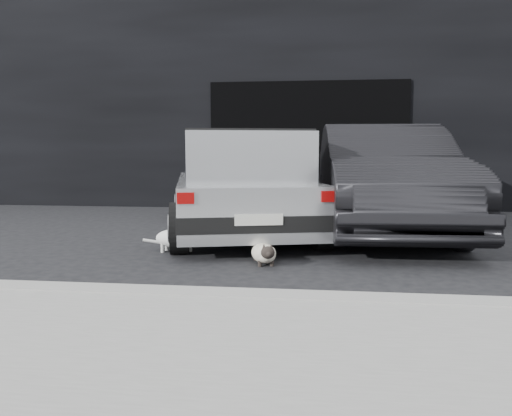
# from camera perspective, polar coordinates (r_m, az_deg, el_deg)

# --- Properties ---
(ground) EXTENTS (80.00, 80.00, 0.00)m
(ground) POSITION_cam_1_polar(r_m,az_deg,el_deg) (6.53, -3.63, -4.08)
(ground) COLOR black
(ground) RESTS_ON ground
(building_facade) EXTENTS (34.00, 4.00, 5.00)m
(building_facade) POSITION_cam_1_polar(r_m,az_deg,el_deg) (12.38, 6.17, 12.54)
(building_facade) COLOR black
(building_facade) RESTS_ON ground
(garage_opening) EXTENTS (4.00, 0.10, 2.60)m
(garage_opening) POSITION_cam_1_polar(r_m,az_deg,el_deg) (10.30, 5.94, 7.07)
(garage_opening) COLOR black
(garage_opening) RESTS_ON ground
(curb) EXTENTS (18.00, 0.25, 0.12)m
(curb) POSITION_cam_1_polar(r_m,az_deg,el_deg) (3.89, 4.05, -10.60)
(curb) COLOR gray
(curb) RESTS_ON ground
(sidewalk) EXTENTS (18.00, 2.20, 0.11)m
(sidewalk) POSITION_cam_1_polar(r_m,az_deg,el_deg) (2.77, 2.75, -18.03)
(sidewalk) COLOR gray
(sidewalk) RESTS_ON ground
(silver_hatchback) EXTENTS (2.73, 4.30, 1.47)m
(silver_hatchback) POSITION_cam_1_polar(r_m,az_deg,el_deg) (7.20, -1.75, 3.35)
(silver_hatchback) COLOR silver
(silver_hatchback) RESTS_ON ground
(second_car) EXTENTS (1.85, 4.91, 1.60)m
(second_car) POSITION_cam_1_polar(r_m,az_deg,el_deg) (7.64, 14.23, 3.33)
(second_car) COLOR black
(second_car) RESTS_ON ground
(cat_siamese) EXTENTS (0.38, 0.73, 0.26)m
(cat_siamese) POSITION_cam_1_polar(r_m,az_deg,el_deg) (5.34, 0.96, -5.17)
(cat_siamese) COLOR beige
(cat_siamese) RESTS_ON ground
(cat_white) EXTENTS (0.77, 0.31, 0.36)m
(cat_white) POSITION_cam_1_polar(r_m,az_deg,el_deg) (6.02, -8.79, -3.39)
(cat_white) COLOR white
(cat_white) RESTS_ON ground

